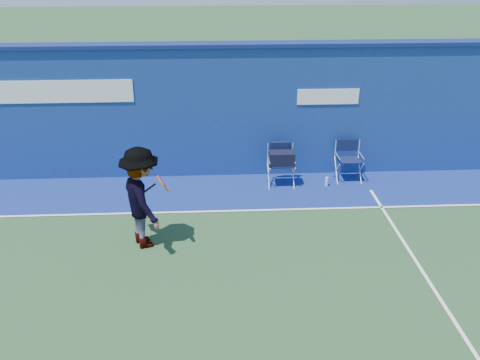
{
  "coord_description": "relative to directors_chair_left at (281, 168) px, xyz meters",
  "views": [
    {
      "loc": [
        1.04,
        -6.04,
        5.09
      ],
      "look_at": [
        1.48,
        2.6,
        1.0
      ],
      "focal_mm": 38.0,
      "sensor_mm": 36.0,
      "label": 1
    }
  ],
  "objects": [
    {
      "name": "out_of_bounds_strip",
      "position": [
        -2.51,
        -0.33,
        -0.4
      ],
      "size": [
        24.0,
        1.8,
        0.01
      ],
      "primitive_type": "cube",
      "color": "navy",
      "rests_on": "ground"
    },
    {
      "name": "directors_chair_right",
      "position": [
        1.59,
        0.18,
        -0.12
      ],
      "size": [
        0.55,
        0.5,
        0.93
      ],
      "color": "silver",
      "rests_on": "ground"
    },
    {
      "name": "water_bottle",
      "position": [
        1.04,
        -0.13,
        -0.3
      ],
      "size": [
        0.07,
        0.07,
        0.21
      ],
      "primitive_type": "cylinder",
      "color": "silver",
      "rests_on": "ground"
    },
    {
      "name": "court_lines",
      "position": [
        -2.51,
        -3.83,
        -0.39
      ],
      "size": [
        24.0,
        12.0,
        0.01
      ],
      "color": "white",
      "rests_on": "out_of_bounds_strip"
    },
    {
      "name": "tennis_player",
      "position": [
        -2.8,
        -2.38,
        0.54
      ],
      "size": [
        1.17,
        1.41,
        1.9
      ],
      "color": "#EA4738",
      "rests_on": "ground"
    },
    {
      "name": "stadium_wall",
      "position": [
        -2.51,
        0.77,
        1.14
      ],
      "size": [
        24.0,
        0.5,
        3.08
      ],
      "color": "navy",
      "rests_on": "ground"
    },
    {
      "name": "directors_chair_left",
      "position": [
        0.0,
        0.0,
        0.0
      ],
      "size": [
        0.57,
        0.52,
        0.96
      ],
      "color": "silver",
      "rests_on": "ground"
    },
    {
      "name": "ground",
      "position": [
        -2.51,
        -4.43,
        -0.41
      ],
      "size": [
        80.0,
        80.0,
        0.0
      ],
      "primitive_type": "plane",
      "color": "#274726",
      "rests_on": "ground"
    }
  ]
}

